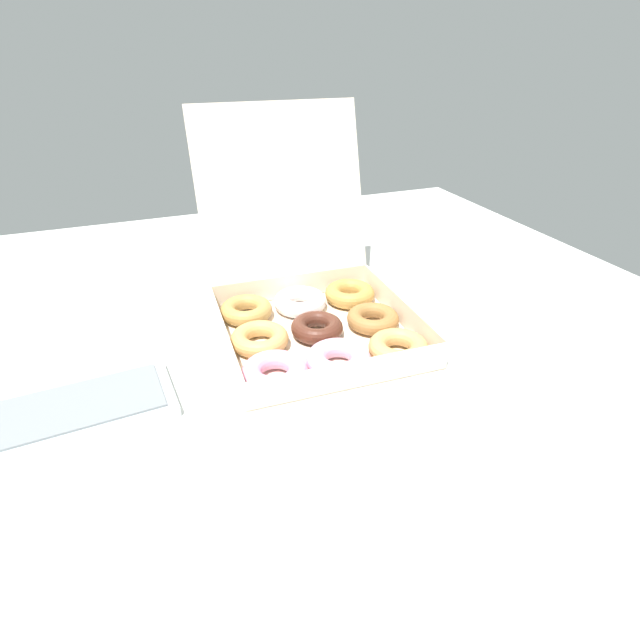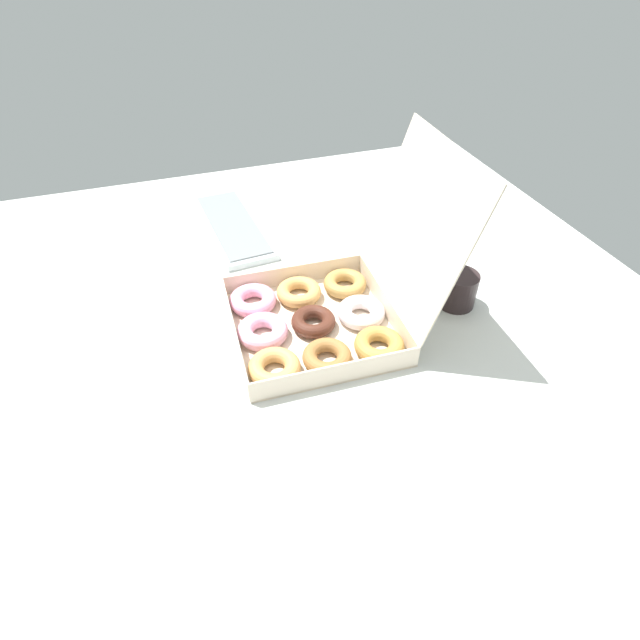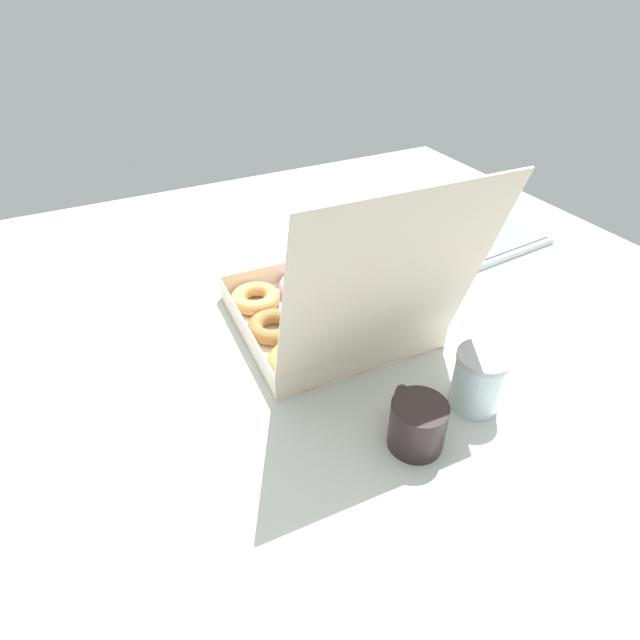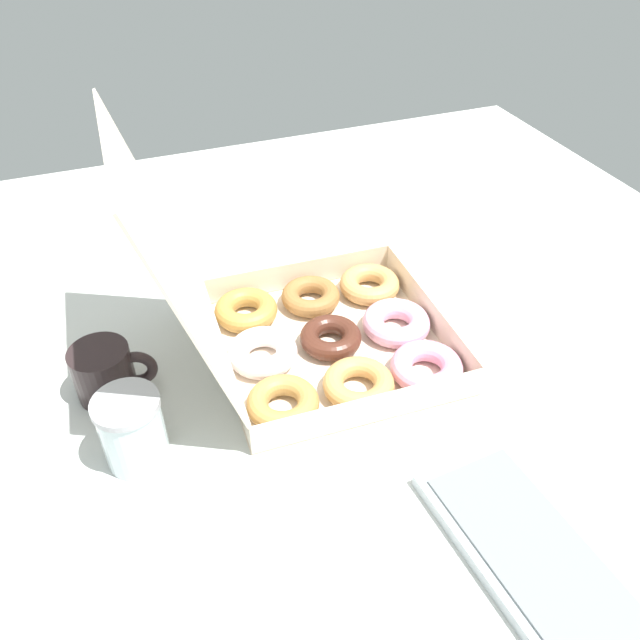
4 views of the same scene
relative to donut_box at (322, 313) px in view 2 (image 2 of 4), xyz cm
name	(u,v)px [view 2 (image 2 of 4)]	position (x,y,z in cm)	size (l,w,h in cm)	color
ground_plane	(309,322)	(-3.48, -2.02, -5.23)	(180.00, 180.00, 2.00)	silver
donut_box	(322,313)	(0.00, 0.00, 0.00)	(39.83, 50.33, 41.26)	beige
keyboard	(233,226)	(-51.14, -11.25, -3.17)	(44.46, 18.36, 2.20)	#B5BFC5
coffee_mug	(456,289)	(2.28, 34.23, 0.28)	(9.17, 12.79, 8.79)	#2A1F20
glass_jar	(421,255)	(-12.22, 31.95, 1.54)	(9.14, 9.14, 11.45)	silver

